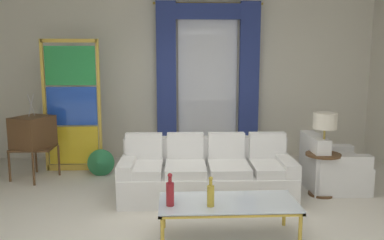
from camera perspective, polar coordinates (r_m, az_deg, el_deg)
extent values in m
plane|color=silver|center=(5.02, -0.44, -13.60)|extent=(16.00, 16.00, 0.00)
cube|color=silver|center=(7.70, -1.40, 5.88)|extent=(8.00, 0.12, 3.00)
cube|color=white|center=(7.65, 2.19, 6.23)|extent=(1.10, 0.02, 2.50)
cylinder|color=gold|center=(7.61, 2.31, 16.10)|extent=(2.00, 0.04, 0.04)
cube|color=navy|center=(7.52, -3.63, 6.17)|extent=(0.36, 0.12, 2.70)
cube|color=navy|center=(7.65, 8.05, 6.15)|extent=(0.36, 0.12, 2.70)
cube|color=navy|center=(7.57, 2.32, 15.06)|extent=(1.80, 0.10, 0.28)
cube|color=white|center=(5.59, 2.10, -9.11)|extent=(2.34, 0.95, 0.38)
cube|color=white|center=(5.89, 1.88, -6.13)|extent=(2.32, 0.25, 0.78)
cube|color=white|center=(5.73, 12.94, -7.94)|extent=(0.22, 0.86, 0.56)
cube|color=white|center=(5.60, -9.01, -8.23)|extent=(0.22, 0.86, 0.56)
cube|color=white|center=(5.59, 11.13, -6.60)|extent=(0.55, 0.75, 0.12)
cube|color=white|center=(5.84, 10.51, -3.67)|extent=(0.51, 0.15, 0.40)
cube|color=white|center=(5.50, 5.18, -6.74)|extent=(0.55, 0.75, 0.12)
cube|color=white|center=(5.75, 4.84, -3.76)|extent=(0.51, 0.15, 0.40)
cube|color=white|center=(5.46, -0.92, -6.82)|extent=(0.55, 0.75, 0.12)
cube|color=white|center=(5.71, -0.96, -3.81)|extent=(0.51, 0.15, 0.40)
cube|color=white|center=(5.48, -7.03, -6.81)|extent=(0.55, 0.75, 0.12)
cube|color=white|center=(5.74, -6.77, -3.82)|extent=(0.51, 0.15, 0.40)
cube|color=silver|center=(4.39, 5.12, -11.48)|extent=(1.46, 0.67, 0.02)
cube|color=gold|center=(4.68, 4.58, -10.37)|extent=(1.46, 0.04, 0.03)
cube|color=gold|center=(4.11, 5.73, -13.28)|extent=(1.46, 0.04, 0.03)
cube|color=gold|center=(4.36, -4.40, -11.90)|extent=(0.04, 0.67, 0.03)
cube|color=gold|center=(4.54, 14.21, -11.27)|extent=(0.04, 0.67, 0.03)
cylinder|color=gold|center=(4.70, -4.02, -12.78)|extent=(0.04, 0.04, 0.38)
cylinder|color=gold|center=(4.87, 12.87, -12.20)|extent=(0.04, 0.04, 0.38)
cylinder|color=gold|center=(4.16, -4.19, -15.80)|extent=(0.04, 0.04, 0.38)
cylinder|color=gold|center=(4.35, 15.00, -14.95)|extent=(0.04, 0.04, 0.38)
cylinder|color=gold|center=(4.21, 2.64, -10.67)|extent=(0.07, 0.07, 0.22)
cylinder|color=gold|center=(4.16, 2.66, -8.88)|extent=(0.03, 0.03, 0.06)
sphere|color=gold|center=(4.15, 2.66, -8.25)|extent=(0.04, 0.04, 0.04)
cylinder|color=maroon|center=(4.22, -3.11, -10.41)|extent=(0.08, 0.08, 0.24)
cylinder|color=maroon|center=(4.17, -3.13, -8.46)|extent=(0.04, 0.04, 0.06)
sphere|color=maroon|center=(4.16, -3.13, -7.79)|extent=(0.05, 0.05, 0.05)
cube|color=brown|center=(6.84, -21.41, -3.65)|extent=(0.62, 0.54, 0.03)
cylinder|color=brown|center=(6.87, -24.36, -5.92)|extent=(0.04, 0.04, 0.50)
cylinder|color=brown|center=(7.25, -21.15, -4.95)|extent=(0.04, 0.04, 0.50)
cylinder|color=brown|center=(6.54, -21.45, -6.48)|extent=(0.04, 0.04, 0.50)
cylinder|color=brown|center=(6.94, -18.25, -5.42)|extent=(0.04, 0.04, 0.50)
cube|color=brown|center=(6.79, -21.54, -1.55)|extent=(0.67, 0.71, 0.48)
cube|color=black|center=(6.95, -22.95, -1.23)|extent=(0.18, 0.36, 0.30)
cylinder|color=gold|center=(6.93, -23.32, -2.87)|extent=(0.03, 0.04, 0.04)
cylinder|color=gold|center=(7.04, -22.40, -2.63)|extent=(0.03, 0.04, 0.04)
cylinder|color=silver|center=(6.73, -21.75, 1.96)|extent=(0.06, 0.12, 0.34)
cylinder|color=silver|center=(6.73, -21.75, 1.96)|extent=(0.06, 0.12, 0.34)
cube|color=white|center=(6.33, 19.48, -7.36)|extent=(0.82, 0.82, 0.40)
cube|color=white|center=(6.26, 19.60, -5.16)|extent=(0.70, 0.70, 0.10)
cube|color=white|center=(6.17, 16.79, -5.72)|extent=(0.22, 0.80, 0.80)
cube|color=white|center=(6.59, 18.52, -5.84)|extent=(0.74, 0.19, 0.58)
cube|color=white|center=(6.02, 20.62, -7.38)|extent=(0.74, 0.19, 0.58)
cube|color=gold|center=(7.13, -20.07, 1.83)|extent=(0.05, 0.05, 2.20)
cube|color=gold|center=(6.92, -12.93, 1.94)|extent=(0.05, 0.05, 2.20)
cube|color=gold|center=(6.96, -16.96, 10.65)|extent=(0.90, 0.05, 0.06)
cube|color=gold|center=(7.21, -16.17, -6.41)|extent=(0.90, 0.05, 0.10)
cube|color=yellow|center=(7.12, -16.31, -3.43)|extent=(0.82, 0.02, 0.64)
cube|color=#1E47B7|center=(7.01, -16.55, 1.89)|extent=(0.82, 0.02, 0.64)
cube|color=#238E3D|center=(6.96, -16.80, 7.34)|extent=(0.82, 0.02, 0.64)
cylinder|color=beige|center=(6.88, -12.62, -7.21)|extent=(0.16, 0.16, 0.06)
ellipsoid|color=#1260A6|center=(6.85, -12.66, -6.32)|extent=(0.18, 0.32, 0.20)
sphere|color=#1260A6|center=(6.95, -12.49, -5.14)|extent=(0.09, 0.09, 0.09)
cone|color=gold|center=(7.01, -12.41, -5.02)|extent=(0.02, 0.04, 0.02)
cone|color=#2D864C|center=(6.65, -12.95, -5.91)|extent=(0.44, 0.40, 0.50)
cylinder|color=brown|center=(5.89, 18.02, -4.66)|extent=(0.48, 0.48, 0.03)
cylinder|color=brown|center=(5.97, 17.88, -7.37)|extent=(0.08, 0.08, 0.55)
cylinder|color=brown|center=(6.05, 17.75, -9.87)|extent=(0.36, 0.36, 0.03)
cylinder|color=#B29338|center=(5.89, 18.03, -4.33)|extent=(0.18, 0.18, 0.04)
cylinder|color=#B29338|center=(5.84, 18.13, -2.42)|extent=(0.03, 0.03, 0.36)
cylinder|color=beige|center=(5.80, 18.25, -0.10)|extent=(0.32, 0.32, 0.22)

